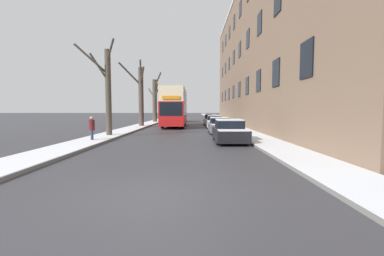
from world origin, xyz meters
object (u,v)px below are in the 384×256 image
(parked_car_3, at_px, (210,120))
(oncoming_van, at_px, (179,114))
(pedestrian_left_sidewalk, at_px, (92,128))
(bare_tree_left_0, at_px, (107,90))
(parked_car_1, at_px, (220,126))
(bare_tree_left_1, at_px, (141,94))
(parked_car_2, at_px, (214,122))
(double_decker_bus, at_px, (175,105))
(bare_tree_left_2, at_px, (155,99))
(parked_car_0, at_px, (229,132))

(parked_car_3, bearing_deg, oncoming_van, 118.59)
(pedestrian_left_sidewalk, bearing_deg, parked_car_3, 134.24)
(bare_tree_left_0, bearing_deg, pedestrian_left_sidewalk, -89.92)
(bare_tree_left_0, distance_m, parked_car_3, 18.04)
(parked_car_1, height_order, pedestrian_left_sidewalk, pedestrian_left_sidewalk)
(bare_tree_left_1, distance_m, parked_car_3, 10.13)
(bare_tree_left_0, relative_size, parked_car_2, 1.76)
(oncoming_van, bearing_deg, parked_car_1, -77.23)
(parked_car_2, distance_m, oncoming_van, 15.81)
(parked_car_1, height_order, parked_car_3, parked_car_3)
(parked_car_1, bearing_deg, pedestrian_left_sidewalk, -144.38)
(bare_tree_left_1, distance_m, parked_car_1, 12.07)
(double_decker_bus, bearing_deg, bare_tree_left_2, 111.52)
(bare_tree_left_0, relative_size, double_decker_bus, 0.66)
(bare_tree_left_1, height_order, parked_car_1, bare_tree_left_1)
(bare_tree_left_0, height_order, parked_car_1, bare_tree_left_0)
(double_decker_bus, relative_size, oncoming_van, 1.84)
(bare_tree_left_1, height_order, parked_car_2, bare_tree_left_1)
(parked_car_1, distance_m, oncoming_van, 21.82)
(bare_tree_left_1, xyz_separation_m, double_decker_bus, (3.94, 0.92, -1.27))
(parked_car_0, distance_m, pedestrian_left_sidewalk, 8.66)
(parked_car_0, height_order, parked_car_3, parked_car_0)
(double_decker_bus, height_order, parked_car_1, double_decker_bus)
(bare_tree_left_0, height_order, bare_tree_left_2, bare_tree_left_2)
(parked_car_1, distance_m, parked_car_2, 6.23)
(bare_tree_left_0, xyz_separation_m, bare_tree_left_2, (0.19, 21.94, 0.18))
(bare_tree_left_1, bearing_deg, bare_tree_left_2, 89.87)
(bare_tree_left_1, distance_m, pedestrian_left_sidewalk, 14.45)
(bare_tree_left_1, distance_m, oncoming_van, 14.05)
(bare_tree_left_2, bearing_deg, parked_car_0, -71.27)
(double_decker_bus, bearing_deg, parked_car_1, -62.77)
(bare_tree_left_1, relative_size, parked_car_3, 1.71)
(oncoming_van, bearing_deg, bare_tree_left_1, -105.46)
(parked_car_3, relative_size, pedestrian_left_sidewalk, 2.77)
(double_decker_bus, xyz_separation_m, parked_car_1, (4.56, -8.86, -1.92))
(bare_tree_left_2, xyz_separation_m, double_decker_bus, (3.92, -9.94, -1.14))
(bare_tree_left_0, xyz_separation_m, pedestrian_left_sidewalk, (0.00, -3.07, -2.64))
(parked_car_2, xyz_separation_m, oncoming_van, (-4.82, 15.04, 0.68))
(double_decker_bus, distance_m, parked_car_0, 15.85)
(bare_tree_left_2, xyz_separation_m, oncoming_van, (3.66, 2.47, -2.38))
(parked_car_2, height_order, parked_car_3, parked_car_2)
(pedestrian_left_sidewalk, bearing_deg, parked_car_2, 124.31)
(bare_tree_left_1, xyz_separation_m, bare_tree_left_2, (0.02, 10.86, -0.13))
(bare_tree_left_2, relative_size, oncoming_van, 1.38)
(double_decker_bus, height_order, oncoming_van, double_decker_bus)
(bare_tree_left_1, height_order, parked_car_0, bare_tree_left_1)
(bare_tree_left_0, relative_size, bare_tree_left_2, 0.88)
(pedestrian_left_sidewalk, bearing_deg, parked_car_0, 69.21)
(parked_car_1, relative_size, pedestrian_left_sidewalk, 2.69)
(parked_car_2, bearing_deg, bare_tree_left_0, -132.77)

